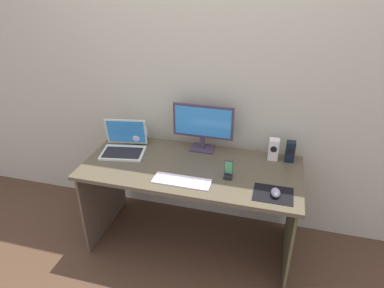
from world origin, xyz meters
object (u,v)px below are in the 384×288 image
at_px(speaker_near_monitor, 274,149).
at_px(keyboard_external, 182,181).
at_px(mouse, 275,193).
at_px(phone_in_dock, 228,172).
at_px(monitor, 203,125).
at_px(laptop, 124,146).
at_px(speaker_right, 290,151).
at_px(fishbowl, 138,133).

xyz_separation_m(speaker_near_monitor, keyboard_external, (-0.57, -0.47, -0.07)).
distance_m(mouse, phone_in_dock, 0.34).
xyz_separation_m(monitor, keyboard_external, (-0.03, -0.48, -0.20)).
bearing_deg(laptop, phone_in_dock, -10.71).
distance_m(laptop, phone_in_dock, 0.86).
distance_m(speaker_right, keyboard_external, 0.84).
distance_m(monitor, speaker_right, 0.67).
xyz_separation_m(monitor, phone_in_dock, (0.26, -0.35, -0.16)).
bearing_deg(laptop, keyboard_external, -27.73).
bearing_deg(fishbowl, keyboard_external, -42.70).
height_order(monitor, speaker_right, monitor).
xyz_separation_m(monitor, laptop, (-0.58, -0.19, -0.16)).
relative_size(laptop, fishbowl, 2.22).
bearing_deg(phone_in_dock, speaker_near_monitor, 50.83).
height_order(monitor, keyboard_external, monitor).
bearing_deg(mouse, keyboard_external, 176.11).
relative_size(keyboard_external, phone_in_dock, 2.79).
bearing_deg(keyboard_external, fishbowl, 137.57).
relative_size(fishbowl, phone_in_dock, 1.18).
height_order(monitor, laptop, monitor).
distance_m(speaker_near_monitor, keyboard_external, 0.74).
bearing_deg(mouse, phone_in_dock, 154.46).
distance_m(monitor, laptop, 0.63).
bearing_deg(monitor, laptop, -161.86).
bearing_deg(laptop, monitor, 18.14).
bearing_deg(keyboard_external, speaker_right, 34.69).
height_order(monitor, speaker_near_monitor, monitor).
bearing_deg(fishbowl, monitor, 1.20).
relative_size(monitor, keyboard_external, 1.20).
relative_size(keyboard_external, mouse, 3.88).
distance_m(speaker_right, fishbowl, 1.19).
distance_m(speaker_near_monitor, fishbowl, 1.07).
xyz_separation_m(monitor, mouse, (0.58, -0.47, -0.19)).
relative_size(speaker_right, speaker_near_monitor, 0.98).
xyz_separation_m(laptop, phone_in_dock, (0.84, -0.16, 0.00)).
bearing_deg(mouse, fishbowl, 153.07).
bearing_deg(speaker_right, mouse, -99.28).
bearing_deg(keyboard_external, speaker_near_monitor, 39.89).
height_order(keyboard_external, mouse, mouse).
bearing_deg(speaker_right, monitor, 179.34).
height_order(speaker_right, mouse, speaker_right).
bearing_deg(speaker_right, speaker_near_monitor, -179.99).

